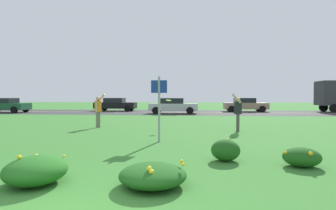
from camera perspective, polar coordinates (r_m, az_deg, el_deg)
The scene contains 15 objects.
ground_plane at distance 15.18m, azimuth -1.24°, elevation -4.22°, with size 120.00×120.00×0.00m, color #387A2D.
highway_strip at distance 27.22m, azimuth 1.73°, elevation -1.56°, with size 120.00×8.93×0.01m, color #38383A.
highway_center_stripe at distance 27.22m, azimuth 1.73°, elevation -1.55°, with size 120.00×0.16×0.00m, color yellow.
daylily_clump_front_center at distance 6.90m, azimuth 26.49°, elevation -9.84°, with size 0.84×0.72×0.44m.
daylily_clump_mid_right at distance 5.55m, azimuth -26.17°, elevation -12.26°, with size 1.09×1.18×0.56m.
daylily_clump_near_camera at distance 6.88m, azimuth 12.10°, elevation -9.33°, with size 0.71×0.66×0.55m.
daylily_clump_front_left at distance 4.93m, azimuth -3.22°, elevation -14.60°, with size 1.20×1.23×0.44m.
sign_post_near_path at distance 9.42m, azimuth -1.89°, elevation 0.61°, with size 0.56×0.10×2.29m.
person_thrower_orange_shirt at distance 14.25m, azimuth -14.60°, elevation -0.82°, with size 0.51×0.51×1.74m.
person_catcher_dark_shirt at distance 12.69m, azimuth 14.59°, elevation -1.23°, with size 0.48×0.51×1.73m.
frisbee_lime at distance 12.74m, azimuth 0.13°, elevation 0.97°, with size 0.26×0.26×0.08m.
car_dark_green_leftmost at distance 31.32m, azimuth -31.25°, elevation -0.03°, with size 4.50×2.00×1.45m.
car_black_center_left at distance 30.39m, azimuth -11.10°, elevation 0.14°, with size 4.50×2.00×1.45m.
car_silver_center_right at distance 25.19m, azimuth 1.12°, elevation -0.15°, with size 4.50×2.00×1.45m.
car_tan_rightmost at distance 29.64m, azimuth 16.03°, elevation 0.07°, with size 4.50×2.00×1.45m.
Camera 1 is at (1.76, -2.88, 1.59)m, focal length 28.76 mm.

